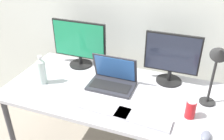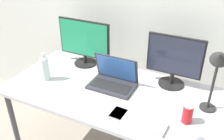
# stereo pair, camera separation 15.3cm
# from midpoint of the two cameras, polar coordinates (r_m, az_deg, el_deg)

# --- Properties ---
(work_desk) EXTENTS (1.65, 0.81, 0.74)m
(work_desk) POSITION_cam_midpoint_polar(r_m,az_deg,el_deg) (1.96, -2.25, -6.14)
(work_desk) COLOR #424247
(work_desk) RESTS_ON ground
(monitor_left) EXTENTS (0.49, 0.21, 0.41)m
(monitor_left) POSITION_cam_midpoint_polar(r_m,az_deg,el_deg) (2.21, -9.49, 6.09)
(monitor_left) COLOR black
(monitor_left) RESTS_ON work_desk
(monitor_center) EXTENTS (0.42, 0.21, 0.41)m
(monitor_center) POSITION_cam_midpoint_polar(r_m,az_deg,el_deg) (1.96, 11.32, 2.77)
(monitor_center) COLOR black
(monitor_center) RESTS_ON work_desk
(laptop_silver) EXTENTS (0.36, 0.23, 0.24)m
(laptop_silver) POSITION_cam_midpoint_polar(r_m,az_deg,el_deg) (1.96, -2.10, -2.13)
(laptop_silver) COLOR #2D2D33
(laptop_silver) RESTS_ON work_desk
(keyboard_main) EXTENTS (0.38, 0.14, 0.02)m
(keyboard_main) POSITION_cam_midpoint_polar(r_m,az_deg,el_deg) (1.65, 4.36, -11.23)
(keyboard_main) COLOR #B2B2B7
(keyboard_main) RESTS_ON work_desk
(keyboard_aux) EXTENTS (0.38, 0.15, 0.02)m
(keyboard_aux) POSITION_cam_midpoint_polar(r_m,az_deg,el_deg) (1.74, -4.39, -8.66)
(keyboard_aux) COLOR #B2B2B7
(keyboard_aux) RESTS_ON work_desk
(mouse_by_keyboard) EXTENTS (0.08, 0.10, 0.04)m
(mouse_by_keyboard) POSITION_cam_midpoint_polar(r_m,az_deg,el_deg) (1.60, 18.04, -14.24)
(mouse_by_keyboard) COLOR slate
(mouse_by_keyboard) RESTS_ON work_desk
(water_bottle) EXTENTS (0.07, 0.07, 0.24)m
(water_bottle) POSITION_cam_midpoint_polar(r_m,az_deg,el_deg) (2.06, -17.83, -0.24)
(water_bottle) COLOR silver
(water_bottle) RESTS_ON work_desk
(soda_can_near_keyboard) EXTENTS (0.07, 0.07, 0.13)m
(soda_can_near_keyboard) POSITION_cam_midpoint_polar(r_m,az_deg,el_deg) (1.70, 15.04, -8.75)
(soda_can_near_keyboard) COLOR red
(soda_can_near_keyboard) RESTS_ON work_desk
(desk_lamp) EXTENTS (0.11, 0.18, 0.48)m
(desk_lamp) POSITION_cam_midpoint_polar(r_m,az_deg,el_deg) (1.69, 20.37, 1.01)
(desk_lamp) COLOR black
(desk_lamp) RESTS_ON work_desk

